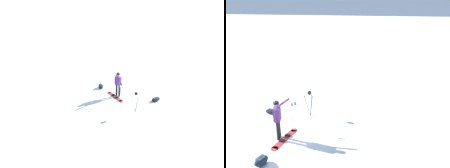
# 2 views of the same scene
# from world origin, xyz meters

# --- Properties ---
(ground_plane) EXTENTS (300.00, 300.00, 0.00)m
(ground_plane) POSITION_xyz_m (0.00, 0.00, 0.00)
(ground_plane) COLOR white
(snowboarder) EXTENTS (0.62, 0.66, 1.76)m
(snowboarder) POSITION_xyz_m (0.58, 0.37, 1.06)
(snowboarder) COLOR black
(snowboarder) RESTS_ON ground_plane
(snowboard) EXTENTS (0.31, 1.83, 0.10)m
(snowboard) POSITION_xyz_m (0.83, 0.39, 0.02)
(snowboard) COLOR #B23333
(snowboard) RESTS_ON ground_plane
(gear_bag_large) EXTENTS (0.41, 0.61, 0.32)m
(gear_bag_large) POSITION_xyz_m (0.96, -1.35, 0.17)
(gear_bag_large) COLOR #192833
(gear_bag_large) RESTS_ON ground_plane
(camera_tripod) EXTENTS (0.53, 0.47, 1.33)m
(camera_tripod) POSITION_xyz_m (0.88, 2.75, 0.96)
(camera_tripod) COLOR #262628
(camera_tripod) RESTS_ON ground_plane
(gear_bag_small) EXTENTS (0.70, 0.37, 0.24)m
(gear_bag_small) POSITION_xyz_m (-1.15, 2.31, 0.12)
(gear_bag_small) COLOR black
(gear_bag_small) RESTS_ON ground_plane
(ski_poles) EXTENTS (0.28, 0.26, 1.34)m
(ski_poles) POSITION_xyz_m (0.87, 1.20, 0.88)
(ski_poles) COLOR gray
(ski_poles) RESTS_ON ground_plane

